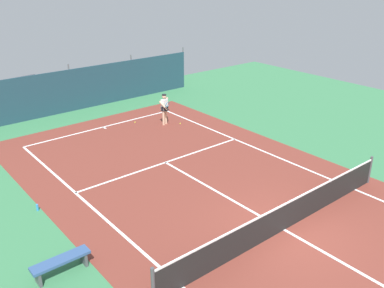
{
  "coord_description": "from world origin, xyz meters",
  "views": [
    {
      "loc": [
        -9.41,
        -6.87,
        7.77
      ],
      "look_at": [
        0.82,
        5.62,
        0.9
      ],
      "focal_mm": 39.51,
      "sensor_mm": 36.0,
      "label": 1
    }
  ],
  "objects_px": {
    "tennis_ball_near_player": "(180,123)",
    "courtside_bench": "(61,262)",
    "tennis_net": "(285,216)",
    "water_bottle": "(37,207)",
    "tennis_ball_midcourt": "(135,122)",
    "parked_car": "(32,93)",
    "tennis_player": "(165,107)"
  },
  "relations": [
    {
      "from": "tennis_ball_near_player",
      "to": "courtside_bench",
      "type": "bearing_deg",
      "value": -143.27
    },
    {
      "from": "tennis_net",
      "to": "water_bottle",
      "type": "xyz_separation_m",
      "value": [
        -5.63,
        6.1,
        -0.39
      ]
    },
    {
      "from": "tennis_net",
      "to": "water_bottle",
      "type": "bearing_deg",
      "value": 132.73
    },
    {
      "from": "tennis_player",
      "to": "tennis_ball_midcourt",
      "type": "distance_m",
      "value": 1.88
    },
    {
      "from": "tennis_ball_near_player",
      "to": "tennis_ball_midcourt",
      "type": "xyz_separation_m",
      "value": [
        -1.75,
        1.68,
        0.0
      ]
    },
    {
      "from": "tennis_ball_near_player",
      "to": "parked_car",
      "type": "height_order",
      "value": "parked_car"
    },
    {
      "from": "parked_car",
      "to": "courtside_bench",
      "type": "distance_m",
      "value": 15.84
    },
    {
      "from": "tennis_ball_midcourt",
      "to": "courtside_bench",
      "type": "relative_size",
      "value": 0.04
    },
    {
      "from": "tennis_player",
      "to": "parked_car",
      "type": "height_order",
      "value": "parked_car"
    },
    {
      "from": "tennis_net",
      "to": "tennis_ball_midcourt",
      "type": "height_order",
      "value": "tennis_net"
    },
    {
      "from": "tennis_ball_near_player",
      "to": "water_bottle",
      "type": "xyz_separation_m",
      "value": [
        -9.01,
        -3.64,
        0.09
      ]
    },
    {
      "from": "tennis_ball_near_player",
      "to": "tennis_ball_midcourt",
      "type": "bearing_deg",
      "value": 136.14
    },
    {
      "from": "courtside_bench",
      "to": "water_bottle",
      "type": "xyz_separation_m",
      "value": [
        0.68,
        3.6,
        -0.25
      ]
    },
    {
      "from": "tennis_net",
      "to": "water_bottle",
      "type": "relative_size",
      "value": 42.17
    },
    {
      "from": "tennis_ball_midcourt",
      "to": "parked_car",
      "type": "xyz_separation_m",
      "value": [
        -3.16,
        6.18,
        0.81
      ]
    },
    {
      "from": "tennis_net",
      "to": "courtside_bench",
      "type": "xyz_separation_m",
      "value": [
        -6.31,
        2.5,
        -0.14
      ]
    },
    {
      "from": "tennis_player",
      "to": "tennis_ball_midcourt",
      "type": "bearing_deg",
      "value": -63.68
    },
    {
      "from": "tennis_ball_midcourt",
      "to": "water_bottle",
      "type": "xyz_separation_m",
      "value": [
        -7.27,
        -5.32,
        0.09
      ]
    },
    {
      "from": "parked_car",
      "to": "courtside_bench",
      "type": "height_order",
      "value": "parked_car"
    },
    {
      "from": "tennis_player",
      "to": "tennis_net",
      "type": "bearing_deg",
      "value": 59.43
    },
    {
      "from": "tennis_ball_near_player",
      "to": "parked_car",
      "type": "distance_m",
      "value": 9.3
    },
    {
      "from": "tennis_ball_midcourt",
      "to": "courtside_bench",
      "type": "xyz_separation_m",
      "value": [
        -7.94,
        -8.91,
        0.34
      ]
    },
    {
      "from": "tennis_net",
      "to": "tennis_ball_midcourt",
      "type": "distance_m",
      "value": 11.54
    },
    {
      "from": "tennis_net",
      "to": "parked_car",
      "type": "distance_m",
      "value": 17.67
    },
    {
      "from": "tennis_ball_near_player",
      "to": "tennis_ball_midcourt",
      "type": "height_order",
      "value": "same"
    },
    {
      "from": "tennis_net",
      "to": "tennis_player",
      "type": "distance_m",
      "value": 10.56
    },
    {
      "from": "tennis_ball_midcourt",
      "to": "water_bottle",
      "type": "distance_m",
      "value": 9.0
    },
    {
      "from": "tennis_net",
      "to": "tennis_ball_near_player",
      "type": "xyz_separation_m",
      "value": [
        3.38,
        9.74,
        -0.48
      ]
    },
    {
      "from": "tennis_ball_near_player",
      "to": "courtside_bench",
      "type": "xyz_separation_m",
      "value": [
        -9.69,
        -7.23,
        0.34
      ]
    },
    {
      "from": "tennis_player",
      "to": "tennis_ball_midcourt",
      "type": "relative_size",
      "value": 24.85
    },
    {
      "from": "tennis_net",
      "to": "tennis_ball_near_player",
      "type": "height_order",
      "value": "tennis_net"
    },
    {
      "from": "parked_car",
      "to": "water_bottle",
      "type": "bearing_deg",
      "value": 63.4
    }
  ]
}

